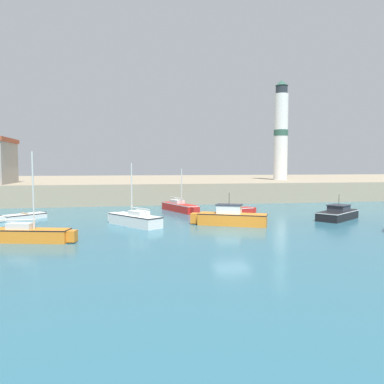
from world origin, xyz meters
TOP-DOWN VIEW (x-y plane):
  - ground_plane at (0.00, 0.00)m, footprint 200.00×200.00m
  - quay_seawall at (0.00, 38.70)m, footprint 120.00×40.00m
  - sailboat_red_0 at (-1.71, 12.77)m, footprint 3.16×6.04m
  - motorboat_black_1 at (10.90, 4.80)m, footprint 5.29×4.41m
  - sailboat_white_2 at (-6.52, 4.56)m, footprint 4.19×5.16m
  - dinghy_red_3 at (3.58, 9.93)m, footprint 3.56×1.79m
  - sailboat_orange_4 at (-12.91, -0.61)m, footprint 5.48×2.28m
  - dinghy_white_5 at (-15.85, 9.73)m, footprint 3.81×3.32m
  - motorboat_orange_6 at (0.84, 3.42)m, footprint 5.85×3.58m
  - lighthouse at (16.00, 28.79)m, footprint 2.10×2.10m

SIDE VIEW (x-z plane):
  - ground_plane at x=0.00m, z-range 0.00..0.00m
  - dinghy_white_5 at x=-15.85m, z-range -0.01..0.51m
  - dinghy_red_3 at x=3.58m, z-range -0.01..0.66m
  - sailboat_red_0 at x=-1.71m, z-range -1.69..2.64m
  - motorboat_black_1 at x=10.90m, z-range -0.60..1.57m
  - sailboat_orange_4 at x=-12.91m, z-range -2.24..3.23m
  - sailboat_white_2 at x=-6.52m, z-range -1.90..2.91m
  - motorboat_orange_6 at x=0.84m, z-range -0.66..1.87m
  - quay_seawall at x=0.00m, z-range 0.00..2.48m
  - lighthouse at x=16.00m, z-range 2.29..17.09m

